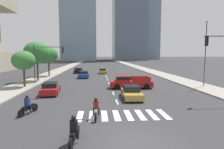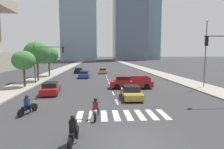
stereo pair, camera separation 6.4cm
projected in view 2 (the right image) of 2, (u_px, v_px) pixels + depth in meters
The scene contains 20 objects.
ground_plane at pixel (133, 142), 9.71m from camera, with size 800.00×800.00×0.00m, color #333335.
sidewalk_east at pixel (165, 75), 40.39m from camera, with size 4.00×260.00×0.15m, color gray.
sidewalk_west at pixel (45, 76), 38.51m from camera, with size 4.00×260.00×0.15m, color gray.
crosswalk_near at pixel (122, 115), 14.08m from camera, with size 6.75×2.52×0.01m.
lane_divider_center at pixel (106, 75), 41.85m from camera, with size 0.14×50.00×0.01m.
motorcycle_lead at pixel (28, 106), 14.31m from camera, with size 0.97×2.08×1.49m.
motorcycle_trailing at pixel (74, 132), 9.61m from camera, with size 0.70×2.20×1.49m.
motorcycle_third at pixel (96, 110), 13.41m from camera, with size 0.70×2.11×1.49m.
pickup_truck at pixel (129, 82), 25.30m from camera, with size 5.70×2.13×1.67m.
sedan_red_0 at pixel (51, 88), 21.91m from camera, with size 2.25×4.91×1.31m.
sedan_blue_1 at pixel (84, 75), 37.09m from camera, with size 1.95×4.73×1.30m.
sedan_gold_2 at pixel (131, 93), 19.54m from camera, with size 2.02×4.27×1.28m.
sedan_black_3 at pixel (79, 71), 46.69m from camera, with size 1.90×4.74×1.26m.
sedan_gold_4 at pixel (103, 71), 45.40m from camera, with size 2.15×4.45×1.28m.
traffic_signal_far at pixel (46, 57), 28.65m from camera, with size 4.85×0.28×5.89m.
street_lamp_east at pixel (206, 49), 25.61m from camera, with size 0.50×0.24×8.96m.
street_tree_nearest at pixel (24, 60), 25.45m from camera, with size 3.03×3.03×4.86m.
street_tree_second at pixel (37, 52), 31.14m from camera, with size 4.19×4.19×6.50m.
street_tree_third at pixel (49, 55), 38.50m from camera, with size 3.85×3.85×5.98m.
office_tower_right_skyline at pixel (143, 18), 180.36m from camera, with size 27.81×27.24×79.81m.
Camera 2 is at (-1.79, -9.18, 4.49)m, focal length 30.34 mm.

